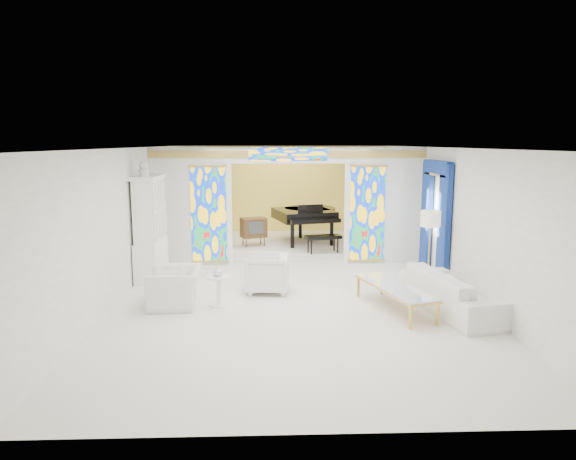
{
  "coord_description": "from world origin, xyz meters",
  "views": [
    {
      "loc": [
        -0.47,
        -11.08,
        3.12
      ],
      "look_at": [
        -0.07,
        0.2,
        1.18
      ],
      "focal_mm": 32.0,
      "sensor_mm": 36.0,
      "label": 1
    }
  ],
  "objects_px": {
    "china_cabinet": "(150,228)",
    "coffee_table": "(395,288)",
    "armchair_left": "(175,287)",
    "sofa": "(454,292)",
    "tv_console": "(254,228)",
    "grand_piano": "(307,215)",
    "armchair_right": "(267,273)"
  },
  "relations": [
    {
      "from": "armchair_right",
      "to": "tv_console",
      "type": "distance_m",
      "value": 4.08
    },
    {
      "from": "tv_console",
      "to": "grand_piano",
      "type": "bearing_deg",
      "value": 2.64
    },
    {
      "from": "tv_console",
      "to": "coffee_table",
      "type": "bearing_deg",
      "value": -81.59
    },
    {
      "from": "china_cabinet",
      "to": "armchair_left",
      "type": "height_order",
      "value": "china_cabinet"
    },
    {
      "from": "sofa",
      "to": "china_cabinet",
      "type": "bearing_deg",
      "value": 56.71
    },
    {
      "from": "china_cabinet",
      "to": "armchair_left",
      "type": "xyz_separation_m",
      "value": [
        0.91,
        -2.06,
        -0.81
      ]
    },
    {
      "from": "armchair_right",
      "to": "tv_console",
      "type": "bearing_deg",
      "value": -170.32
    },
    {
      "from": "china_cabinet",
      "to": "coffee_table",
      "type": "height_order",
      "value": "china_cabinet"
    },
    {
      "from": "tv_console",
      "to": "armchair_left",
      "type": "bearing_deg",
      "value": -124.91
    },
    {
      "from": "armchair_left",
      "to": "armchair_right",
      "type": "xyz_separation_m",
      "value": [
        1.76,
        0.85,
        0.04
      ]
    },
    {
      "from": "coffee_table",
      "to": "tv_console",
      "type": "bearing_deg",
      "value": 117.8
    },
    {
      "from": "armchair_left",
      "to": "grand_piano",
      "type": "height_order",
      "value": "grand_piano"
    },
    {
      "from": "china_cabinet",
      "to": "grand_piano",
      "type": "relative_size",
      "value": 0.83
    },
    {
      "from": "sofa",
      "to": "grand_piano",
      "type": "distance_m",
      "value": 6.51
    },
    {
      "from": "armchair_right",
      "to": "china_cabinet",
      "type": "bearing_deg",
      "value": -110.4
    },
    {
      "from": "coffee_table",
      "to": "grand_piano",
      "type": "xyz_separation_m",
      "value": [
        -1.22,
        5.96,
        0.55
      ]
    },
    {
      "from": "china_cabinet",
      "to": "coffee_table",
      "type": "bearing_deg",
      "value": -26.09
    },
    {
      "from": "armchair_right",
      "to": "sofa",
      "type": "bearing_deg",
      "value": 72.53
    },
    {
      "from": "sofa",
      "to": "tv_console",
      "type": "distance_m",
      "value": 6.68
    },
    {
      "from": "china_cabinet",
      "to": "tv_console",
      "type": "relative_size",
      "value": 3.36
    },
    {
      "from": "armchair_left",
      "to": "grand_piano",
      "type": "bearing_deg",
      "value": 147.95
    },
    {
      "from": "sofa",
      "to": "grand_piano",
      "type": "height_order",
      "value": "grand_piano"
    },
    {
      "from": "china_cabinet",
      "to": "coffee_table",
      "type": "xyz_separation_m",
      "value": [
        5.08,
        -2.49,
        -0.74
      ]
    },
    {
      "from": "coffee_table",
      "to": "sofa",
      "type": "bearing_deg",
      "value": -5.1
    },
    {
      "from": "armchair_right",
      "to": "sofa",
      "type": "relative_size",
      "value": 0.35
    },
    {
      "from": "china_cabinet",
      "to": "coffee_table",
      "type": "distance_m",
      "value": 5.7
    },
    {
      "from": "china_cabinet",
      "to": "tv_console",
      "type": "xyz_separation_m",
      "value": [
        2.27,
        2.83,
        -0.47
      ]
    },
    {
      "from": "china_cabinet",
      "to": "armchair_left",
      "type": "bearing_deg",
      "value": -66.13
    },
    {
      "from": "sofa",
      "to": "coffee_table",
      "type": "distance_m",
      "value": 1.1
    },
    {
      "from": "grand_piano",
      "to": "sofa",
      "type": "bearing_deg",
      "value": -84.18
    },
    {
      "from": "china_cabinet",
      "to": "coffee_table",
      "type": "relative_size",
      "value": 1.24
    },
    {
      "from": "coffee_table",
      "to": "tv_console",
      "type": "height_order",
      "value": "tv_console"
    }
  ]
}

